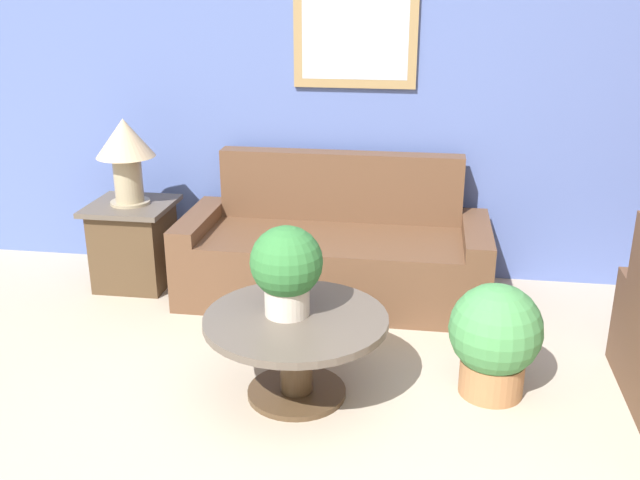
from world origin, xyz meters
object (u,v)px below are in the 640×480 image
Objects in this scene: table_lamp at (125,149)px; coffee_table at (296,338)px; couch_main at (335,254)px; side_table at (134,243)px; potted_plant_floor at (495,337)px; potted_plant_on_table at (287,267)px.

coffee_table is at bearing -42.32° from table_lamp.
couch_main is at bearing 88.87° from coffee_table.
couch_main is 3.47× the size of table_lamp.
coffee_table is at bearing -42.32° from side_table.
couch_main reaches higher than side_table.
potted_plant_floor is (1.02, 0.18, -0.00)m from coffee_table.
coffee_table is 1.57× the size of side_table.
side_table is 0.69m from table_lamp.
potted_plant_on_table is at bearing -42.78° from table_lamp.
table_lamp reaches higher than potted_plant_floor.
couch_main reaches higher than coffee_table.
table_lamp is 0.97× the size of potted_plant_floor.
potted_plant_on_table is at bearing -93.32° from couch_main.
potted_plant_on_table reaches higher than side_table.
side_table is at bearing -90.00° from table_lamp.
side_table is (-1.44, -0.03, 0.01)m from couch_main.
coffee_table is at bearing -91.13° from couch_main.
coffee_table is 1.59× the size of table_lamp.
potted_plant_on_table reaches higher than coffee_table.
potted_plant_on_table is (-0.05, 0.02, 0.38)m from coffee_table.
side_table is 2.67m from potted_plant_floor.
couch_main is at bearing 86.68° from potted_plant_on_table.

